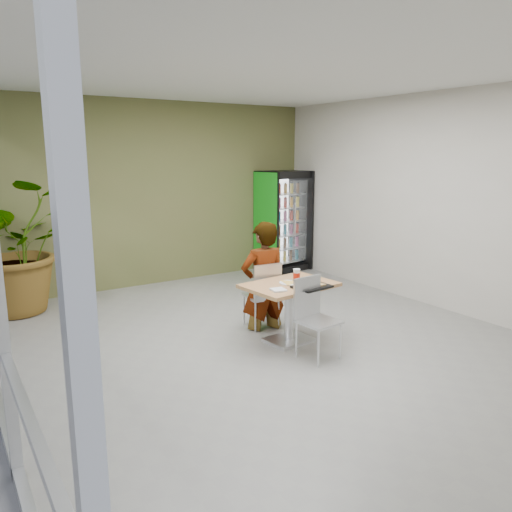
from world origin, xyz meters
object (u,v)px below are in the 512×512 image
object	(u,v)px
seated_woman	(263,287)
soda_cup	(297,275)
chair_far	(264,291)
dining_table	(289,300)
chair_near	(313,311)
beverage_fridge	(284,221)
potted_plant	(16,246)
cafeteria_tray	(312,287)

from	to	relation	value
seated_woman	soda_cup	bearing A→B (deg)	109.78
soda_cup	chair_far	bearing A→B (deg)	106.20
chair_far	soda_cup	world-z (taller)	chair_far
dining_table	chair_near	world-z (taller)	chair_near
dining_table	chair_near	bearing A→B (deg)	-93.86
chair_far	chair_near	world-z (taller)	chair_near
dining_table	seated_woman	bearing A→B (deg)	89.22
beverage_fridge	dining_table	bearing A→B (deg)	-132.46
chair_near	seated_woman	xyz separation A→B (m)	(0.04, 1.09, 0.03)
beverage_fridge	potted_plant	size ratio (longest dim) A/B	1.00
chair_near	seated_woman	distance (m)	1.09
dining_table	potted_plant	bearing A→B (deg)	129.68
chair_far	dining_table	bearing A→B (deg)	95.96
chair_near	beverage_fridge	world-z (taller)	beverage_fridge
seated_woman	soda_cup	distance (m)	0.62
chair_far	cafeteria_tray	distance (m)	0.88
potted_plant	chair_far	bearing A→B (deg)	-44.88
soda_cup	potted_plant	world-z (taller)	potted_plant
seated_woman	potted_plant	world-z (taller)	potted_plant
soda_cup	cafeteria_tray	bearing A→B (deg)	-95.38
soda_cup	seated_woman	bearing A→B (deg)	103.98
dining_table	chair_far	size ratio (longest dim) A/B	1.26
soda_cup	cafeteria_tray	xyz separation A→B (m)	(-0.03, -0.34, -0.06)
dining_table	soda_cup	bearing A→B (deg)	18.55
seated_woman	beverage_fridge	distance (m)	3.48
dining_table	beverage_fridge	size ratio (longest dim) A/B	0.58
soda_cup	potted_plant	distance (m)	4.15
soda_cup	dining_table	bearing A→B (deg)	-161.45
chair_far	soda_cup	distance (m)	0.60
beverage_fridge	soda_cup	bearing A→B (deg)	-131.10
dining_table	potted_plant	world-z (taller)	potted_plant
chair_far	beverage_fridge	xyz separation A→B (m)	(2.24, 2.68, 0.45)
dining_table	soda_cup	distance (m)	0.32
seated_woman	cafeteria_tray	bearing A→B (deg)	102.45
seated_woman	cafeteria_tray	size ratio (longest dim) A/B	4.09
chair_near	soda_cup	bearing A→B (deg)	65.90
chair_near	cafeteria_tray	distance (m)	0.33
chair_near	seated_woman	world-z (taller)	seated_woman
beverage_fridge	chair_far	bearing A→B (deg)	-137.61
chair_near	cafeteria_tray	size ratio (longest dim) A/B	2.18
cafeteria_tray	potted_plant	size ratio (longest dim) A/B	0.22
dining_table	potted_plant	size ratio (longest dim) A/B	0.58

